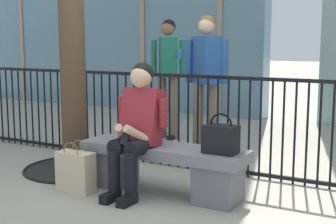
% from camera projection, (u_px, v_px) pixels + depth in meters
% --- Properties ---
extents(ground_plane, '(60.00, 60.00, 0.00)m').
position_uv_depth(ground_plane, '(163.00, 193.00, 4.40)').
color(ground_plane, '#A8A091').
extents(stone_bench, '(1.60, 0.44, 0.45)m').
position_uv_depth(stone_bench, '(163.00, 164.00, 4.35)').
color(stone_bench, slate).
rests_on(stone_bench, ground).
extents(seated_person_with_phone, '(0.52, 0.66, 1.21)m').
position_uv_depth(seated_person_with_phone, '(137.00, 125.00, 4.28)').
color(seated_person_with_phone, black).
rests_on(seated_person_with_phone, ground).
extents(handbag_on_bench, '(0.29, 0.19, 0.35)m').
position_uv_depth(handbag_on_bench, '(221.00, 139.00, 4.02)').
color(handbag_on_bench, black).
rests_on(handbag_on_bench, stone_bench).
extents(shopping_bag, '(0.36, 0.17, 0.48)m').
position_uv_depth(shopping_bag, '(76.00, 171.00, 4.40)').
color(shopping_bag, beige).
rests_on(shopping_bag, ground).
extents(bystander_at_railing, '(0.55, 0.41, 1.71)m').
position_uv_depth(bystander_at_railing, '(206.00, 75.00, 5.64)').
color(bystander_at_railing, '#6B6051').
rests_on(bystander_at_railing, ground).
extents(bystander_further_back, '(0.55, 0.44, 1.71)m').
position_uv_depth(bystander_further_back, '(168.00, 69.00, 6.75)').
color(bystander_further_back, '#6B6051').
rests_on(bystander_further_back, ground).
extents(plaza_railing, '(9.02, 0.04, 1.05)m').
position_uv_depth(plaza_railing, '(203.00, 123.00, 5.06)').
color(plaza_railing, black).
rests_on(plaza_railing, ground).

